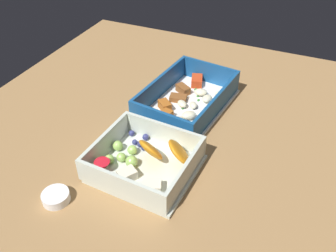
# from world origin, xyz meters

# --- Properties ---
(table_surface) EXTENTS (0.80, 0.80, 0.02)m
(table_surface) POSITION_xyz_m (0.00, 0.00, 0.01)
(table_surface) COLOR #9E7547
(table_surface) RESTS_ON ground
(pasta_container) EXTENTS (0.22, 0.16, 0.05)m
(pasta_container) POSITION_xyz_m (0.08, 0.00, 0.04)
(pasta_container) COLOR white
(pasta_container) RESTS_ON table_surface
(fruit_bowl) EXTENTS (0.15, 0.16, 0.05)m
(fruit_bowl) POSITION_xyz_m (-0.11, 0.00, 0.04)
(fruit_bowl) COLOR silver
(fruit_bowl) RESTS_ON table_surface
(paper_cup_liner) EXTENTS (0.04, 0.04, 0.01)m
(paper_cup_liner) POSITION_xyz_m (-0.22, 0.09, 0.03)
(paper_cup_liner) COLOR white
(paper_cup_liner) RESTS_ON table_surface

